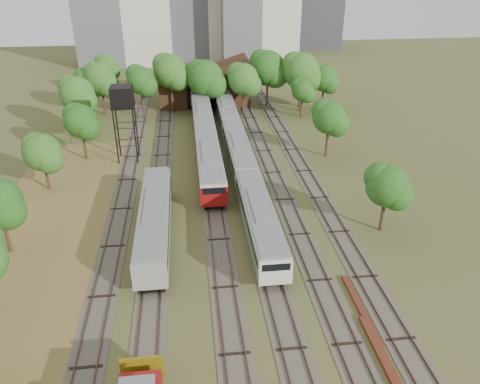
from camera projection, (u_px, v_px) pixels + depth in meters
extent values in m
plane|color=#475123|center=(255.00, 312.00, 36.10)|extent=(240.00, 240.00, 0.00)
cube|color=brown|center=(40.00, 266.00, 41.27)|extent=(14.00, 60.00, 0.04)
cube|color=#4C473D|center=(128.00, 180.00, 56.90)|extent=(2.60, 80.00, 0.06)
cube|color=#472D1E|center=(121.00, 179.00, 56.78)|extent=(0.08, 80.00, 0.14)
cube|color=#472D1E|center=(133.00, 179.00, 56.93)|extent=(0.08, 80.00, 0.14)
cube|color=#4C473D|center=(161.00, 178.00, 57.32)|extent=(2.60, 80.00, 0.06)
cube|color=#472D1E|center=(155.00, 178.00, 57.20)|extent=(0.08, 80.00, 0.14)
cube|color=#472D1E|center=(167.00, 177.00, 57.35)|extent=(0.08, 80.00, 0.14)
cube|color=#4C473D|center=(210.00, 176.00, 57.94)|extent=(2.60, 80.00, 0.06)
cube|color=#472D1E|center=(204.00, 175.00, 57.83)|extent=(0.08, 80.00, 0.14)
cube|color=#472D1E|center=(215.00, 175.00, 57.98)|extent=(0.08, 80.00, 0.14)
cube|color=#4C473D|center=(241.00, 174.00, 58.36)|extent=(2.60, 80.00, 0.06)
cube|color=#472D1E|center=(236.00, 174.00, 58.25)|extent=(0.08, 80.00, 0.14)
cube|color=#472D1E|center=(247.00, 173.00, 58.40)|extent=(0.08, 80.00, 0.14)
cube|color=#4C473D|center=(273.00, 173.00, 58.78)|extent=(2.60, 80.00, 0.06)
cube|color=#472D1E|center=(267.00, 172.00, 58.66)|extent=(0.08, 80.00, 0.14)
cube|color=#472D1E|center=(279.00, 172.00, 58.81)|extent=(0.08, 80.00, 0.14)
cube|color=#4C473D|center=(304.00, 171.00, 59.20)|extent=(2.60, 80.00, 0.06)
cube|color=#472D1E|center=(299.00, 171.00, 59.08)|extent=(0.08, 80.00, 0.14)
cube|color=#472D1E|center=(310.00, 170.00, 59.23)|extent=(0.08, 80.00, 0.14)
cube|color=black|center=(210.00, 176.00, 57.08)|extent=(2.19, 15.64, 0.80)
cube|color=beige|center=(209.00, 163.00, 56.33)|extent=(2.88, 17.00, 2.48)
cube|color=black|center=(209.00, 161.00, 56.19)|extent=(2.94, 15.64, 0.84)
cube|color=slate|center=(209.00, 153.00, 55.68)|extent=(2.65, 16.66, 0.36)
cube|color=maroon|center=(210.00, 169.00, 56.65)|extent=(2.94, 16.66, 0.45)
cube|color=maroon|center=(214.00, 197.00, 48.93)|extent=(2.92, 0.25, 2.24)
cube|color=black|center=(203.00, 128.00, 72.53)|extent=(2.19, 15.64, 0.80)
cube|color=beige|center=(203.00, 118.00, 71.77)|extent=(2.88, 17.00, 2.48)
cube|color=black|center=(203.00, 116.00, 71.64)|extent=(2.94, 15.64, 0.84)
cube|color=slate|center=(202.00, 109.00, 71.12)|extent=(2.65, 16.66, 0.36)
cube|color=maroon|center=(203.00, 122.00, 72.09)|extent=(2.94, 16.66, 0.45)
cube|color=black|center=(259.00, 233.00, 45.56)|extent=(2.06, 15.64, 0.75)
cube|color=beige|center=(259.00, 219.00, 44.85)|extent=(2.71, 17.00, 2.34)
cube|color=black|center=(260.00, 217.00, 44.72)|extent=(2.77, 15.64, 0.80)
cube|color=slate|center=(260.00, 207.00, 44.24)|extent=(2.50, 16.66, 0.34)
cube|color=#186231|center=(259.00, 225.00, 45.15)|extent=(2.77, 16.66, 0.42)
cube|color=beige|center=(276.00, 274.00, 37.45)|extent=(2.75, 0.25, 2.11)
cube|color=black|center=(239.00, 161.00, 61.00)|extent=(2.06, 15.64, 0.75)
cube|color=beige|center=(239.00, 151.00, 60.30)|extent=(2.71, 17.00, 2.34)
cube|color=black|center=(239.00, 148.00, 60.17)|extent=(2.77, 15.64, 0.80)
cube|color=slate|center=(239.00, 141.00, 59.68)|extent=(2.50, 16.66, 0.34)
cube|color=#186231|center=(239.00, 155.00, 60.60)|extent=(2.77, 16.66, 0.42)
cube|color=black|center=(226.00, 119.00, 76.45)|extent=(2.06, 15.64, 0.75)
cube|color=beige|center=(226.00, 110.00, 75.74)|extent=(2.71, 17.00, 2.34)
cube|color=black|center=(226.00, 108.00, 75.61)|extent=(2.77, 15.64, 0.80)
cube|color=slate|center=(226.00, 102.00, 75.13)|extent=(2.50, 16.66, 0.34)
cube|color=#186231|center=(226.00, 114.00, 76.04)|extent=(2.77, 16.66, 0.42)
cube|color=black|center=(198.00, 95.00, 88.84)|extent=(2.32, 14.72, 0.84)
cube|color=beige|center=(198.00, 86.00, 88.04)|extent=(3.06, 16.00, 2.64)
cube|color=black|center=(198.00, 85.00, 87.90)|extent=(3.12, 14.72, 0.90)
cube|color=slate|center=(198.00, 78.00, 87.35)|extent=(2.82, 15.68, 0.38)
cube|color=#186231|center=(198.00, 90.00, 88.38)|extent=(3.12, 15.68, 0.47)
cube|color=beige|center=(200.00, 99.00, 81.09)|extent=(3.10, 0.25, 2.37)
cube|color=gold|center=(143.00, 368.00, 29.19)|extent=(2.72, 0.20, 1.82)
cube|color=black|center=(156.00, 234.00, 45.35)|extent=(2.13, 16.56, 0.77)
cube|color=gray|center=(155.00, 220.00, 44.62)|extent=(2.80, 18.00, 2.42)
cube|color=black|center=(154.00, 217.00, 44.49)|extent=(2.86, 16.56, 0.82)
cube|color=slate|center=(153.00, 207.00, 43.99)|extent=(2.58, 17.64, 0.35)
cylinder|color=black|center=(116.00, 138.00, 59.71)|extent=(0.18, 0.18, 7.24)
cylinder|color=black|center=(135.00, 137.00, 59.96)|extent=(0.18, 0.18, 7.24)
cylinder|color=black|center=(118.00, 131.00, 61.86)|extent=(0.18, 0.18, 7.24)
cylinder|color=black|center=(137.00, 130.00, 62.12)|extent=(0.18, 0.18, 7.24)
cube|color=black|center=(123.00, 106.00, 59.21)|extent=(2.85, 2.85, 0.20)
cube|color=black|center=(122.00, 96.00, 58.60)|extent=(2.71, 2.71, 2.44)
cube|color=maroon|center=(389.00, 370.00, 30.91)|extent=(0.66, 9.96, 0.33)
cube|color=maroon|center=(361.00, 309.00, 36.23)|extent=(0.50, 8.05, 0.26)
cube|color=#332112|center=(204.00, 86.00, 85.93)|extent=(16.00, 11.00, 5.50)
cube|color=#332112|center=(181.00, 68.00, 83.97)|extent=(8.45, 11.55, 2.96)
cube|color=#332112|center=(225.00, 67.00, 84.81)|extent=(8.45, 11.55, 2.96)
cube|color=black|center=(205.00, 97.00, 81.37)|extent=(6.40, 0.15, 4.12)
cylinder|color=#382616|center=(6.00, 233.00, 42.43)|extent=(0.36, 0.36, 4.13)
cylinder|color=#382616|center=(47.00, 175.00, 53.96)|extent=(0.36, 0.36, 3.63)
sphere|color=#164A13|center=(42.00, 152.00, 52.68)|extent=(4.29, 4.29, 4.29)
cylinder|color=#382616|center=(84.00, 144.00, 61.75)|extent=(0.36, 0.36, 4.18)
sphere|color=#164A13|center=(81.00, 121.00, 60.27)|extent=(4.34, 4.34, 4.34)
cylinder|color=#382616|center=(81.00, 118.00, 70.42)|extent=(0.36, 0.36, 4.80)
sphere|color=#164A13|center=(77.00, 94.00, 68.72)|extent=(5.14, 5.14, 5.14)
cylinder|color=#382616|center=(91.00, 101.00, 79.68)|extent=(0.36, 0.36, 4.13)
sphere|color=#164A13|center=(88.00, 82.00, 78.22)|extent=(4.65, 4.65, 4.65)
cylinder|color=#382616|center=(109.00, 85.00, 88.34)|extent=(0.36, 0.36, 4.50)
sphere|color=#164A13|center=(107.00, 67.00, 86.74)|extent=(4.28, 4.28, 4.28)
cylinder|color=#382616|center=(103.00, 100.00, 78.84)|extent=(0.36, 0.36, 4.82)
sphere|color=#164A13|center=(100.00, 78.00, 77.14)|extent=(5.26, 5.26, 5.26)
cylinder|color=#382616|center=(143.00, 104.00, 76.95)|extent=(0.36, 0.36, 4.97)
sphere|color=#164A13|center=(141.00, 80.00, 75.19)|extent=(4.49, 4.49, 4.49)
cylinder|color=#382616|center=(172.00, 96.00, 80.02)|extent=(0.36, 0.36, 5.46)
sphere|color=#164A13|center=(170.00, 71.00, 78.09)|extent=(5.65, 5.65, 5.65)
cylinder|color=#382616|center=(206.00, 100.00, 79.35)|extent=(0.36, 0.36, 4.71)
sphere|color=#164A13|center=(205.00, 78.00, 77.68)|extent=(6.09, 6.09, 6.09)
cylinder|color=#382616|center=(243.00, 100.00, 79.16)|extent=(0.36, 0.36, 4.66)
sphere|color=#164A13|center=(243.00, 79.00, 77.51)|extent=(5.18, 5.18, 5.18)
cylinder|color=#382616|center=(267.00, 92.00, 82.60)|extent=(0.36, 0.36, 5.37)
sphere|color=#164A13|center=(268.00, 68.00, 80.70)|extent=(6.02, 6.02, 6.02)
cylinder|color=#382616|center=(300.00, 95.00, 80.57)|extent=(0.36, 0.36, 5.38)
sphere|color=#164A13|center=(301.00, 71.00, 78.66)|extent=(6.13, 6.13, 6.13)
cylinder|color=#382616|center=(323.00, 99.00, 80.44)|extent=(0.36, 0.36, 4.47)
sphere|color=#164A13|center=(324.00, 79.00, 78.85)|extent=(4.41, 4.41, 4.41)
cylinder|color=#382616|center=(383.00, 213.00, 45.83)|extent=(0.36, 0.36, 3.88)
sphere|color=#164A13|center=(387.00, 186.00, 44.46)|extent=(4.11, 4.11, 4.11)
cylinder|color=#382616|center=(327.00, 141.00, 62.68)|extent=(0.36, 0.36, 4.28)
sphere|color=#164A13|center=(329.00, 117.00, 61.16)|extent=(4.39, 4.39, 4.39)
cylinder|color=#382616|center=(301.00, 107.00, 77.71)|extent=(0.36, 0.36, 3.61)
sphere|color=#164A13|center=(302.00, 90.00, 76.43)|extent=(3.64, 3.64, 3.64)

